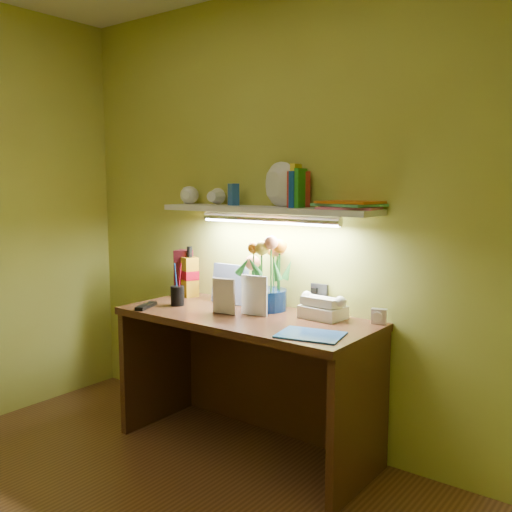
{
  "coord_description": "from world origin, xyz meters",
  "views": [
    {
      "loc": [
        1.83,
        -1.11,
        1.45
      ],
      "look_at": [
        -0.04,
        1.35,
        1.05
      ],
      "focal_mm": 40.0,
      "sensor_mm": 36.0,
      "label": 1
    }
  ],
  "objects_px": {
    "flower_bouquet": "(266,274)",
    "desk_clock": "(379,316)",
    "telephone": "(323,306)",
    "whisky_bottle": "(190,272)",
    "desk": "(246,383)"
  },
  "relations": [
    {
      "from": "desk",
      "to": "desk_clock",
      "type": "xyz_separation_m",
      "value": [
        0.64,
        0.25,
        0.41
      ]
    },
    {
      "from": "telephone",
      "to": "desk_clock",
      "type": "bearing_deg",
      "value": 17.24
    },
    {
      "from": "flower_bouquet",
      "to": "telephone",
      "type": "bearing_deg",
      "value": 2.66
    },
    {
      "from": "telephone",
      "to": "desk_clock",
      "type": "xyz_separation_m",
      "value": [
        0.28,
        0.07,
        -0.03
      ]
    },
    {
      "from": "desk",
      "to": "desk_clock",
      "type": "relative_size",
      "value": 18.69
    },
    {
      "from": "flower_bouquet",
      "to": "whisky_bottle",
      "type": "distance_m",
      "value": 0.59
    },
    {
      "from": "flower_bouquet",
      "to": "desk_clock",
      "type": "distance_m",
      "value": 0.66
    },
    {
      "from": "flower_bouquet",
      "to": "desk_clock",
      "type": "relative_size",
      "value": 5.27
    },
    {
      "from": "desk_clock",
      "to": "whisky_bottle",
      "type": "relative_size",
      "value": 0.24
    },
    {
      "from": "flower_bouquet",
      "to": "telephone",
      "type": "relative_size",
      "value": 1.83
    },
    {
      "from": "flower_bouquet",
      "to": "telephone",
      "type": "height_order",
      "value": "flower_bouquet"
    },
    {
      "from": "telephone",
      "to": "whisky_bottle",
      "type": "distance_m",
      "value": 0.94
    },
    {
      "from": "whisky_bottle",
      "to": "desk_clock",
      "type": "bearing_deg",
      "value": 3.5
    },
    {
      "from": "desk_clock",
      "to": "desk",
      "type": "bearing_deg",
      "value": -173.98
    },
    {
      "from": "flower_bouquet",
      "to": "desk_clock",
      "type": "xyz_separation_m",
      "value": [
        0.63,
        0.09,
        -0.16
      ]
    }
  ]
}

